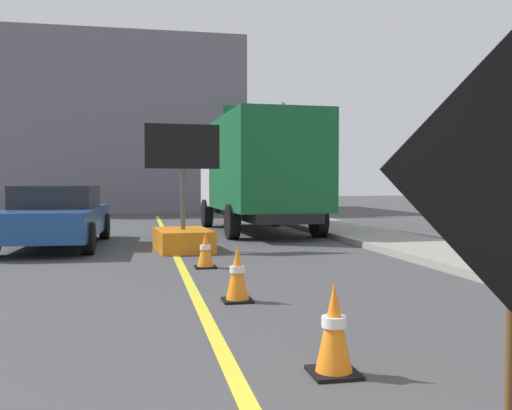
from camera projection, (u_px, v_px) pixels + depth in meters
lane_center_stripe at (198, 300)px, 7.02m from camera, size 0.14×36.00×0.01m
arrow_board_trailer at (183, 228)px, 12.23m from camera, size 1.60×1.89×2.70m
box_truck at (260, 171)px, 16.60m from camera, size 2.82×6.74×3.30m
pickup_car at (56, 216)px, 12.97m from camera, size 2.21×4.98×1.38m
highway_guide_sign at (266, 138)px, 25.09m from camera, size 2.79×0.22×5.00m
far_building_block at (110, 131)px, 31.01m from camera, size 13.32×10.00×8.55m
traffic_cone_near_sign at (334, 329)px, 4.28m from camera, size 0.36×0.36×0.71m
traffic_cone_mid_lane at (237, 274)px, 6.94m from camera, size 0.36×0.36×0.69m
traffic_cone_far_lane at (205, 250)px, 9.70m from camera, size 0.36×0.36×0.61m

